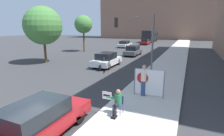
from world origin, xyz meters
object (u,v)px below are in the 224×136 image
city_bus_on_road (150,35)px  street_tree_near_curb (43,26)px  traffic_light_pole (138,33)px  car_on_road_far_lane (145,42)px  protest_banner (149,82)px  car_on_road_nearest (107,60)px  seated_protester (117,101)px  jogger_on_sidewalk (144,80)px  car_on_road_distant (125,44)px  street_tree_midblock (83,25)px  parked_car_curbside (38,120)px  motorcycle_on_road (104,64)px  car_on_road_midblock (133,51)px

city_bus_on_road → street_tree_near_curb: (-4.55, -36.41, 2.33)m
traffic_light_pole → car_on_road_far_lane: 27.95m
protest_banner → city_bus_on_road: 43.09m
car_on_road_nearest → city_bus_on_road: 35.54m
seated_protester → car_on_road_nearest: bearing=121.6°
jogger_on_sidewalk → protest_banner: size_ratio=1.06×
car_on_road_distant → street_tree_midblock: street_tree_midblock is taller
parked_car_curbside → street_tree_midblock: size_ratio=0.73×
motorcycle_on_road → traffic_light_pole: bearing=5.7°
car_on_road_far_lane → car_on_road_nearest: bearing=-85.3°
protest_banner → city_bus_on_road: city_bus_on_road is taller
jogger_on_sidewalk → street_tree_near_curb: 14.60m
seated_protester → city_bus_on_road: city_bus_on_road is taller
jogger_on_sidewalk → motorcycle_on_road: jogger_on_sidewalk is taller
jogger_on_sidewalk → car_on_road_far_lane: bearing=-50.3°
parked_car_curbside → car_on_road_nearest: size_ratio=1.07×
motorcycle_on_road → city_bus_on_road: bearing=95.0°
seated_protester → street_tree_near_curb: (-12.52, 8.46, 3.49)m
car_on_road_midblock → car_on_road_distant: bearing=116.3°
city_bus_on_road → street_tree_near_curb: street_tree_near_curb is taller
car_on_road_nearest → street_tree_midblock: bearing=133.4°
protest_banner → car_on_road_distant: size_ratio=0.38×
street_tree_midblock → car_on_road_midblock: bearing=-5.8°
parked_car_curbside → street_tree_near_curb: 15.64m
city_bus_on_road → street_tree_near_curb: 36.76m
city_bus_on_road → seated_protester: bearing=-79.9°
car_on_road_nearest → street_tree_near_curb: size_ratio=0.65×
jogger_on_sidewalk → car_on_road_midblock: (-5.34, 15.09, -0.34)m
jogger_on_sidewalk → city_bus_on_road: size_ratio=0.17×
seated_protester → traffic_light_pole: (-1.53, 8.56, 2.84)m
motorcycle_on_road → car_on_road_distant: bearing=104.2°
seated_protester → car_on_road_far_lane: (-7.23, 35.77, -0.05)m
seated_protester → car_on_road_midblock: car_on_road_midblock is taller
car_on_road_far_lane → street_tree_midblock: street_tree_midblock is taller
car_on_road_nearest → traffic_light_pole: bearing=-14.3°
protest_banner → car_on_road_far_lane: (-8.06, 33.07, -0.27)m
car_on_road_far_lane → seated_protester: bearing=-78.6°
car_on_road_far_lane → street_tree_near_curb: bearing=-101.0°
protest_banner → street_tree_near_curb: 14.90m
car_on_road_distant → street_tree_midblock: bearing=-114.2°
parked_car_curbside → car_on_road_distant: bearing=104.2°
protest_banner → parked_car_curbside: protest_banner is taller
car_on_road_nearest → car_on_road_far_lane: bearing=94.7°
car_on_road_nearest → motorcycle_on_road: 1.27m
jogger_on_sidewalk → car_on_road_distant: bearing=-41.2°
car_on_road_distant → jogger_on_sidewalk: bearing=-67.7°
city_bus_on_road → street_tree_midblock: size_ratio=1.77×
jogger_on_sidewalk → street_tree_near_curb: street_tree_near_curb is taller
traffic_light_pole → car_on_road_nearest: (-3.55, 0.90, -2.85)m
car_on_road_distant → street_tree_near_curb: size_ratio=0.70×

